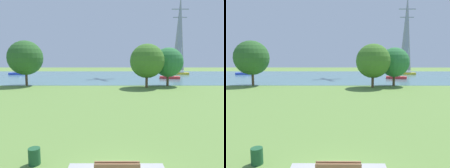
% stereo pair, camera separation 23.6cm
% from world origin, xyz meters
% --- Properties ---
extents(ground_plane, '(160.00, 160.00, 0.00)m').
position_xyz_m(ground_plane, '(0.00, 22.00, 0.00)').
color(ground_plane, olive).
extents(litter_bin, '(0.56, 0.56, 0.80)m').
position_xyz_m(litter_bin, '(-3.90, 1.71, 0.40)').
color(litter_bin, '#1E512D').
rests_on(litter_bin, ground).
extents(water_surface, '(140.00, 40.00, 0.02)m').
position_xyz_m(water_surface, '(0.00, 50.00, 0.01)').
color(water_surface, slate).
rests_on(water_surface, ground).
extents(sailboat_blue, '(4.88, 1.78, 7.90)m').
position_xyz_m(sailboat_blue, '(-28.80, 54.71, 0.47)').
color(sailboat_blue, blue).
rests_on(sailboat_blue, water_surface).
extents(sailboat_red, '(5.02, 2.58, 6.32)m').
position_xyz_m(sailboat_red, '(13.80, 42.30, 0.46)').
color(sailboat_red, red).
rests_on(sailboat_red, water_surface).
extents(sailboat_yellow, '(4.81, 1.53, 8.10)m').
position_xyz_m(sailboat_yellow, '(20.82, 55.58, 0.48)').
color(sailboat_yellow, yellow).
rests_on(sailboat_yellow, water_surface).
extents(tree_east_far, '(6.23, 6.23, 8.18)m').
position_xyz_m(tree_east_far, '(-15.90, 30.11, 5.06)').
color(tree_east_far, brown).
rests_on(tree_east_far, ground).
extents(tree_mid_shore, '(5.82, 5.82, 7.45)m').
position_xyz_m(tree_mid_shore, '(5.75, 27.71, 4.53)').
color(tree_mid_shore, brown).
rests_on(tree_mid_shore, ground).
extents(tree_west_far, '(5.29, 5.29, 6.92)m').
position_xyz_m(tree_west_far, '(9.94, 29.83, 4.26)').
color(tree_west_far, brown).
rests_on(tree_west_far, ground).
extents(electricity_pylon, '(6.40, 4.40, 29.13)m').
position_xyz_m(electricity_pylon, '(25.63, 73.30, 14.58)').
color(electricity_pylon, gray).
rests_on(electricity_pylon, ground).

